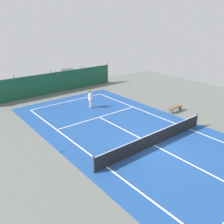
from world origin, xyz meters
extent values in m
plane|color=slate|center=(0.00, 0.00, 0.00)|extent=(36.00, 36.00, 0.00)
cube|color=#1E478C|center=(0.00, 0.00, 0.00)|extent=(11.02, 26.60, 0.01)
cube|color=white|center=(0.00, 11.90, 0.01)|extent=(8.22, 0.10, 0.01)
cube|color=white|center=(-4.11, 0.00, 0.01)|extent=(0.10, 23.80, 0.01)
cube|color=white|center=(4.11, 0.00, 0.01)|extent=(0.10, 23.80, 0.01)
cube|color=white|center=(0.00, 6.40, 0.01)|extent=(8.22, 0.10, 0.01)
cube|color=white|center=(0.00, 0.00, 0.01)|extent=(0.10, 12.80, 0.01)
cube|color=white|center=(0.00, 11.75, 0.01)|extent=(0.10, 0.30, 0.01)
cube|color=black|center=(0.00, 0.00, 0.47)|extent=(9.92, 0.03, 0.95)
cube|color=white|center=(0.00, 0.00, 0.97)|extent=(9.92, 0.04, 0.05)
cylinder|color=#47474C|center=(-5.01, 0.00, 0.55)|extent=(0.10, 0.10, 1.10)
cylinder|color=#47474C|center=(5.01, 0.00, 0.55)|extent=(0.10, 0.10, 1.10)
cube|color=#195138|center=(0.00, 15.64, 1.20)|extent=(16.22, 0.06, 2.40)
cylinder|color=#595B60|center=(-4.05, 15.70, 1.35)|extent=(0.08, 0.08, 2.70)
cylinder|color=#595B60|center=(0.00, 15.70, 1.35)|extent=(0.08, 0.08, 2.70)
cylinder|color=#595B60|center=(4.05, 15.70, 1.35)|extent=(0.08, 0.08, 2.70)
cylinder|color=#595B60|center=(8.11, 15.70, 1.35)|extent=(0.08, 0.08, 2.70)
cube|color=#234C1E|center=(0.00, 16.24, 0.55)|extent=(14.60, 0.70, 1.10)
cylinder|color=beige|center=(0.85, 8.95, 0.41)|extent=(0.12, 0.12, 0.82)
cylinder|color=beige|center=(0.66, 8.87, 0.41)|extent=(0.12, 0.12, 0.82)
cylinder|color=white|center=(0.76, 8.91, 0.90)|extent=(0.40, 0.40, 0.22)
cube|color=white|center=(0.76, 8.91, 1.10)|extent=(0.41, 0.32, 0.56)
sphere|color=beige|center=(0.76, 8.91, 1.53)|extent=(0.22, 0.22, 0.22)
cylinder|color=black|center=(0.76, 8.91, 1.62)|extent=(0.23, 0.23, 0.04)
cylinder|color=beige|center=(0.97, 9.00, 1.13)|extent=(0.09, 0.09, 0.58)
cylinder|color=beige|center=(0.59, 8.71, 1.13)|extent=(0.29, 0.52, 0.41)
cylinder|color=black|center=(0.66, 8.41, 1.02)|extent=(0.13, 0.27, 0.13)
torus|color=teal|center=(0.66, 8.41, 1.24)|extent=(0.33, 0.23, 0.29)
sphere|color=#CCDB33|center=(0.41, 10.05, 0.03)|extent=(0.07, 0.07, 0.07)
cube|color=silver|center=(4.19, 19.08, 0.72)|extent=(2.30, 4.39, 0.80)
cube|color=#2D333D|center=(4.19, 19.08, 1.40)|extent=(1.75, 2.06, 0.56)
cylinder|color=black|center=(3.46, 20.49, 0.32)|extent=(0.30, 0.66, 0.64)
cylinder|color=black|center=(5.24, 20.27, 0.32)|extent=(0.30, 0.66, 0.64)
cylinder|color=black|center=(3.14, 17.90, 0.32)|extent=(0.30, 0.66, 0.64)
cylinder|color=black|center=(4.92, 17.68, 0.32)|extent=(0.30, 0.66, 0.64)
cube|color=brown|center=(6.31, 3.05, 0.45)|extent=(1.60, 0.40, 0.08)
cube|color=#4C4C51|center=(5.66, 3.05, 0.23)|extent=(0.08, 0.36, 0.45)
cube|color=#4C4C51|center=(6.96, 3.05, 0.23)|extent=(0.08, 0.36, 0.45)
cylinder|color=#338CD8|center=(-5.45, 3.22, 0.12)|extent=(0.08, 0.08, 0.24)
camera|label=1|loc=(-11.22, -9.38, 8.12)|focal=38.12mm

